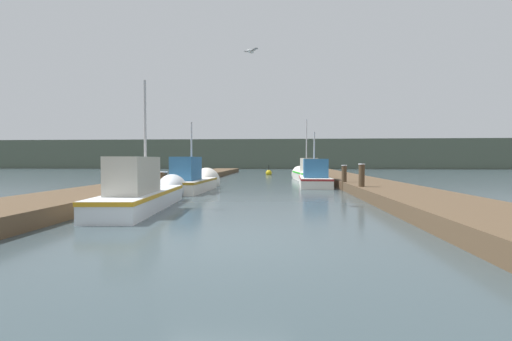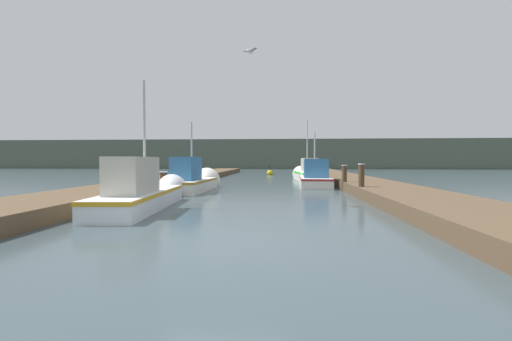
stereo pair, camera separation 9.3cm
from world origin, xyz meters
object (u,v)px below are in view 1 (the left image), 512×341
(fishing_boat_1, at_px, (194,181))
(fishing_boat_0, at_px, (148,192))
(seagull_lead, at_px, (251,51))
(mooring_piling_3, at_px, (362,180))
(mooring_piling_1, at_px, (344,178))
(fishing_boat_2, at_px, (314,177))
(mooring_piling_0, at_px, (164,182))
(mooring_piling_2, at_px, (196,172))
(fishing_boat_3, at_px, (306,173))
(channel_buoy, at_px, (269,173))

(fishing_boat_1, bearing_deg, fishing_boat_0, -87.86)
(seagull_lead, bearing_deg, mooring_piling_3, 66.39)
(mooring_piling_1, xyz_separation_m, seagull_lead, (-4.02, -5.23, 4.41))
(fishing_boat_0, xyz_separation_m, fishing_boat_2, (6.05, 9.35, -0.01))
(mooring_piling_0, distance_m, mooring_piling_2, 6.49)
(seagull_lead, bearing_deg, mooring_piling_1, 89.21)
(fishing_boat_0, bearing_deg, fishing_boat_1, 85.82)
(fishing_boat_3, distance_m, mooring_piling_0, 12.29)
(mooring_piling_1, relative_size, mooring_piling_2, 0.93)
(mooring_piling_2, bearing_deg, fishing_boat_1, -77.52)
(channel_buoy, bearing_deg, mooring_piling_3, -77.74)
(fishing_boat_1, distance_m, mooring_piling_2, 5.32)
(seagull_lead, bearing_deg, channel_buoy, 127.03)
(fishing_boat_3, bearing_deg, fishing_boat_1, -129.50)
(fishing_boat_0, bearing_deg, fishing_boat_3, 63.32)
(fishing_boat_3, xyz_separation_m, seagull_lead, (-2.84, -13.63, 4.55))
(fishing_boat_0, height_order, channel_buoy, fishing_boat_0)
(fishing_boat_0, distance_m, mooring_piling_0, 4.56)
(fishing_boat_3, relative_size, seagull_lead, 12.04)
(fishing_boat_1, height_order, fishing_boat_2, fishing_boat_1)
(mooring_piling_1, bearing_deg, fishing_boat_0, -139.44)
(fishing_boat_3, xyz_separation_m, mooring_piling_1, (1.18, -8.39, 0.14))
(mooring_piling_0, bearing_deg, mooring_piling_2, 91.13)
(seagull_lead, bearing_deg, fishing_boat_2, 107.79)
(fishing_boat_1, height_order, seagull_lead, seagull_lead)
(fishing_boat_0, relative_size, seagull_lead, 12.49)
(fishing_boat_1, distance_m, fishing_boat_3, 10.64)
(fishing_boat_1, height_order, fishing_boat_3, fishing_boat_3)
(fishing_boat_0, relative_size, fishing_boat_1, 1.21)
(fishing_boat_2, xyz_separation_m, mooring_piling_2, (-7.21, 1.58, 0.20))
(channel_buoy, bearing_deg, fishing_boat_3, -70.65)
(mooring_piling_1, bearing_deg, fishing_boat_1, -176.84)
(fishing_boat_0, relative_size, fishing_boat_2, 1.12)
(fishing_boat_1, relative_size, mooring_piling_3, 4.00)
(mooring_piling_0, xyz_separation_m, mooring_piling_3, (8.34, -1.18, 0.19))
(fishing_boat_0, distance_m, mooring_piling_2, 10.99)
(channel_buoy, bearing_deg, mooring_piling_0, -102.38)
(fishing_boat_1, xyz_separation_m, fishing_boat_3, (6.00, 8.79, 0.02))
(mooring_piling_0, relative_size, mooring_piling_3, 0.72)
(mooring_piling_1, height_order, seagull_lead, seagull_lead)
(fishing_boat_1, xyz_separation_m, fishing_boat_2, (6.06, 3.61, 0.00))
(mooring_piling_2, distance_m, seagull_lead, 11.75)
(fishing_boat_3, height_order, mooring_piling_3, fishing_boat_3)
(fishing_boat_1, distance_m, mooring_piling_0, 1.65)
(seagull_lead, bearing_deg, mooring_piling_0, 176.42)
(fishing_boat_0, xyz_separation_m, channel_buoy, (3.03, 22.95, -0.30))
(fishing_boat_0, bearing_deg, mooring_piling_2, 91.78)
(mooring_piling_2, bearing_deg, seagull_lead, -66.76)
(mooring_piling_3, bearing_deg, mooring_piling_2, 137.88)
(fishing_boat_0, distance_m, mooring_piling_3, 8.01)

